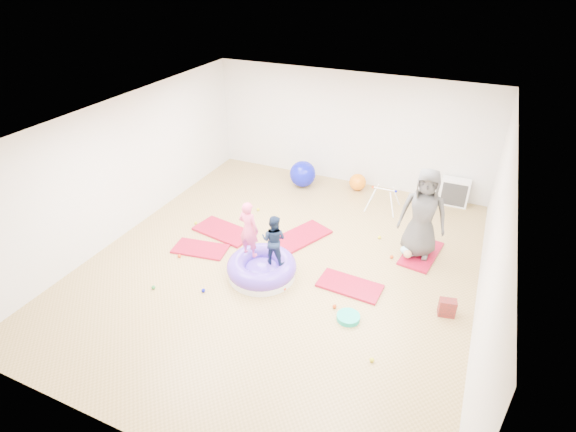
% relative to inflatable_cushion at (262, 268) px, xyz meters
% --- Properties ---
extents(room, '(7.01, 8.01, 2.81)m').
position_rel_inflatable_cushion_xyz_m(room, '(0.18, 0.48, 1.24)').
color(room, tan).
rests_on(room, ground).
extents(gym_mat_front_left, '(1.14, 0.70, 0.04)m').
position_rel_inflatable_cushion_xyz_m(gym_mat_front_left, '(-1.51, 0.22, -0.14)').
color(gym_mat_front_left, maroon).
rests_on(gym_mat_front_left, ground).
extents(gym_mat_mid_left, '(1.37, 0.86, 0.05)m').
position_rel_inflatable_cushion_xyz_m(gym_mat_mid_left, '(-1.41, 0.99, -0.13)').
color(gym_mat_mid_left, maroon).
rests_on(gym_mat_mid_left, ground).
extents(gym_mat_center_back, '(1.11, 1.42, 0.05)m').
position_rel_inflatable_cushion_xyz_m(gym_mat_center_back, '(0.17, 1.46, -0.13)').
color(gym_mat_center_back, maroon).
rests_on(gym_mat_center_back, ground).
extents(gym_mat_right, '(1.15, 0.63, 0.05)m').
position_rel_inflatable_cushion_xyz_m(gym_mat_right, '(1.59, 0.34, -0.13)').
color(gym_mat_right, maroon).
rests_on(gym_mat_right, ground).
extents(gym_mat_rear_right, '(0.75, 1.24, 0.05)m').
position_rel_inflatable_cushion_xyz_m(gym_mat_rear_right, '(2.58, 1.87, -0.13)').
color(gym_mat_rear_right, maroon).
rests_on(gym_mat_rear_right, ground).
extents(inflatable_cushion, '(1.28, 1.28, 0.40)m').
position_rel_inflatable_cushion_xyz_m(inflatable_cushion, '(0.00, 0.00, 0.00)').
color(inflatable_cushion, white).
rests_on(inflatable_cushion, ground).
extents(child_pink, '(0.43, 0.31, 1.10)m').
position_rel_inflatable_cushion_xyz_m(child_pink, '(-0.29, 0.10, 0.77)').
color(child_pink, '#F34E83').
rests_on(child_pink, inflatable_cushion).
extents(child_navy, '(0.48, 0.39, 0.96)m').
position_rel_inflatable_cushion_xyz_m(child_navy, '(0.22, 0.07, 0.69)').
color(child_navy, '#121F3C').
rests_on(child_navy, inflatable_cushion).
extents(adult_caregiver, '(0.92, 0.63, 1.80)m').
position_rel_inflatable_cushion_xyz_m(adult_caregiver, '(2.49, 1.82, 0.79)').
color(adult_caregiver, '#424242').
rests_on(adult_caregiver, gym_mat_rear_right).
extents(infant, '(0.34, 0.35, 0.20)m').
position_rel_inflatable_cushion_xyz_m(infant, '(2.37, 1.65, -0.01)').
color(infant, '#A0DCF2').
rests_on(infant, gym_mat_rear_right).
extents(ball_pit_balls, '(4.61, 3.35, 0.07)m').
position_rel_inflatable_cushion_xyz_m(ball_pit_balls, '(0.09, 0.29, -0.12)').
color(ball_pit_balls, '#C03A10').
rests_on(ball_pit_balls, ground).
extents(exercise_ball_blue, '(0.66, 0.66, 0.66)m').
position_rel_inflatable_cushion_xyz_m(exercise_ball_blue, '(-0.72, 3.72, 0.17)').
color(exercise_ball_blue, '#0B10B6').
rests_on(exercise_ball_blue, ground).
extents(exercise_ball_orange, '(0.42, 0.42, 0.42)m').
position_rel_inflatable_cushion_xyz_m(exercise_ball_orange, '(0.62, 4.08, 0.05)').
color(exercise_ball_orange, orange).
rests_on(exercise_ball_orange, ground).
extents(infant_play_gym, '(0.71, 0.67, 0.54)m').
position_rel_inflatable_cushion_xyz_m(infant_play_gym, '(1.43, 3.35, 0.20)').
color(infant_play_gym, white).
rests_on(infant_play_gym, ground).
extents(cube_shelf, '(0.64, 0.32, 0.64)m').
position_rel_inflatable_cushion_xyz_m(cube_shelf, '(2.90, 4.27, 0.16)').
color(cube_shelf, white).
rests_on(cube_shelf, ground).
extents(balance_disc, '(0.38, 0.38, 0.08)m').
position_rel_inflatable_cushion_xyz_m(balance_disc, '(1.81, -0.47, -0.12)').
color(balance_disc, '#0DAF96').
rests_on(balance_disc, ground).
extents(backpack, '(0.30, 0.22, 0.31)m').
position_rel_inflatable_cushion_xyz_m(backpack, '(3.25, 0.29, -0.00)').
color(backpack, '#A51A16').
rests_on(backpack, ground).
extents(yellow_toy, '(0.21, 0.21, 0.03)m').
position_rel_inflatable_cushion_xyz_m(yellow_toy, '(-0.33, -0.31, -0.14)').
color(yellow_toy, yellow).
rests_on(yellow_toy, ground).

